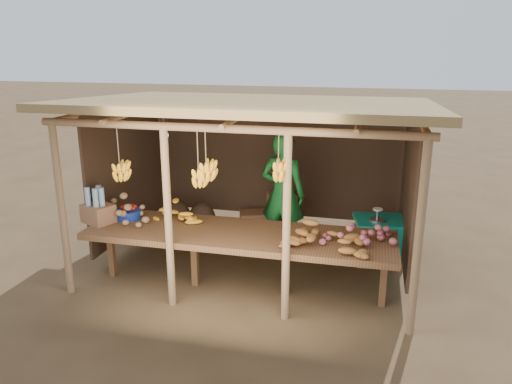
# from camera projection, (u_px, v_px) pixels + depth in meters

# --- Properties ---
(ground) EXTENTS (60.00, 60.00, 0.00)m
(ground) POSITION_uv_depth(u_px,v_px,m) (256.00, 260.00, 7.38)
(ground) COLOR brown
(ground) RESTS_ON ground
(stall_structure) EXTENTS (4.70, 3.50, 2.43)m
(stall_structure) POSITION_uv_depth(u_px,v_px,m) (253.00, 131.00, 6.84)
(stall_structure) COLOR #9B7450
(stall_structure) RESTS_ON ground
(counter) EXTENTS (3.90, 1.05, 0.80)m
(counter) POSITION_uv_depth(u_px,v_px,m) (239.00, 237.00, 6.28)
(counter) COLOR brown
(counter) RESTS_ON ground
(potato_heap) EXTENTS (1.06, 0.87, 0.36)m
(potato_heap) POSITION_uv_depth(u_px,v_px,m) (114.00, 208.00, 6.62)
(potato_heap) COLOR #A47A54
(potato_heap) RESTS_ON counter
(sweet_potato_heap) EXTENTS (1.03, 0.78, 0.36)m
(sweet_potato_heap) POSITION_uv_depth(u_px,v_px,m) (324.00, 232.00, 5.78)
(sweet_potato_heap) COLOR #9D6128
(sweet_potato_heap) RESTS_ON counter
(onion_heap) EXTENTS (0.96, 0.65, 0.36)m
(onion_heap) POSITION_uv_depth(u_px,v_px,m) (362.00, 227.00, 5.92)
(onion_heap) COLOR #BF5D63
(onion_heap) RESTS_ON counter
(banana_pile) EXTENTS (0.61, 0.42, 0.35)m
(banana_pile) POSITION_uv_depth(u_px,v_px,m) (177.00, 207.00, 6.66)
(banana_pile) COLOR yellow
(banana_pile) RESTS_ON counter
(tomato_basin) EXTENTS (0.35, 0.35, 0.18)m
(tomato_basin) POSITION_uv_depth(u_px,v_px,m) (128.00, 213.00, 6.74)
(tomato_basin) COLOR navy
(tomato_basin) RESTS_ON counter
(bottle_box) EXTENTS (0.48, 0.44, 0.49)m
(bottle_box) POSITION_uv_depth(u_px,v_px,m) (98.00, 209.00, 6.56)
(bottle_box) COLOR #8D5D3F
(bottle_box) RESTS_ON counter
(vendor) EXTENTS (0.74, 0.56, 1.85)m
(vendor) POSITION_uv_depth(u_px,v_px,m) (283.00, 194.00, 7.39)
(vendor) COLOR #176826
(vendor) RESTS_ON ground
(tarp_crate) EXTENTS (0.81, 0.73, 0.85)m
(tarp_crate) POSITION_uv_depth(u_px,v_px,m) (379.00, 239.00, 7.24)
(tarp_crate) COLOR brown
(tarp_crate) RESTS_ON ground
(carton_stack) EXTENTS (1.02, 0.50, 0.70)m
(carton_stack) POSITION_uv_depth(u_px,v_px,m) (272.00, 217.00, 8.28)
(carton_stack) COLOR #8D5D3F
(carton_stack) RESTS_ON ground
(burlap_sacks) EXTENTS (0.92, 0.48, 0.65)m
(burlap_sacks) POSITION_uv_depth(u_px,v_px,m) (190.00, 218.00, 8.32)
(burlap_sacks) COLOR #473120
(burlap_sacks) RESTS_ON ground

